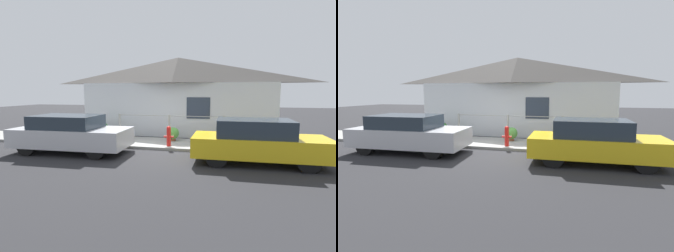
# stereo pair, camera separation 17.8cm
# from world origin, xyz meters

# --- Properties ---
(ground_plane) EXTENTS (60.00, 60.00, 0.00)m
(ground_plane) POSITION_xyz_m (0.00, 0.00, 0.00)
(ground_plane) COLOR #262628
(sidewalk) EXTENTS (24.00, 2.12, 0.10)m
(sidewalk) POSITION_xyz_m (0.00, 1.06, 0.05)
(sidewalk) COLOR gray
(sidewalk) RESTS_ON ground_plane
(house) EXTENTS (9.90, 2.23, 3.92)m
(house) POSITION_xyz_m (0.00, 3.86, 3.09)
(house) COLOR silver
(house) RESTS_ON ground_plane
(fence) EXTENTS (4.90, 0.10, 1.08)m
(fence) POSITION_xyz_m (0.00, 1.97, 0.70)
(fence) COLOR #999993
(fence) RESTS_ON sidewalk
(car_left) EXTENTS (4.22, 1.91, 1.37)m
(car_left) POSITION_xyz_m (-2.97, -1.07, 0.70)
(car_left) COLOR #B7B7BC
(car_left) RESTS_ON ground_plane
(car_right) EXTENTS (4.04, 1.70, 1.37)m
(car_right) POSITION_xyz_m (3.49, -1.07, 0.69)
(car_right) COLOR gold
(car_right) RESTS_ON ground_plane
(fire_hydrant) EXTENTS (0.39, 0.17, 0.79)m
(fire_hydrant) POSITION_xyz_m (0.35, 0.37, 0.51)
(fire_hydrant) COLOR red
(fire_hydrant) RESTS_ON sidewalk
(potted_plant_near_hydrant) EXTENTS (0.50, 0.50, 0.59)m
(potted_plant_near_hydrant) POSITION_xyz_m (0.29, 1.48, 0.42)
(potted_plant_near_hydrant) COLOR brown
(potted_plant_near_hydrant) RESTS_ON sidewalk
(potted_plant_by_fence) EXTENTS (0.54, 0.54, 0.67)m
(potted_plant_by_fence) POSITION_xyz_m (-3.23, 1.84, 0.49)
(potted_plant_by_fence) COLOR brown
(potted_plant_by_fence) RESTS_ON sidewalk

